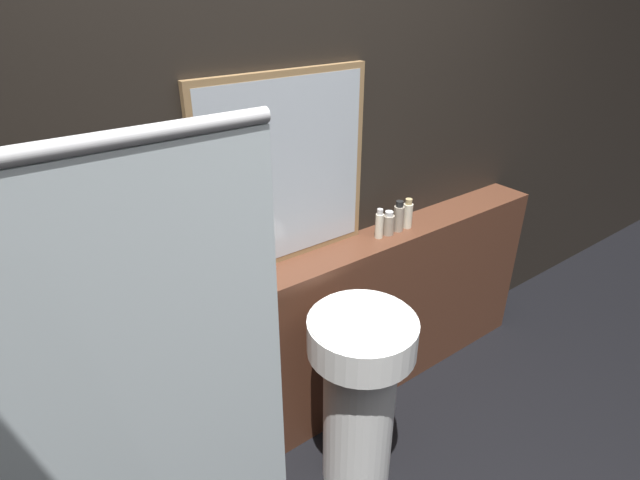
{
  "coord_description": "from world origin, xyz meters",
  "views": [
    {
      "loc": [
        -1.12,
        -0.21,
        1.97
      ],
      "look_at": [
        -0.09,
        1.18,
        1.07
      ],
      "focal_mm": 28.0,
      "sensor_mm": 36.0,
      "label": 1
    }
  ],
  "objects": [
    {
      "name": "vanity_counter",
      "position": [
        0.0,
        1.29,
        0.45
      ],
      "size": [
        2.72,
        0.22,
        0.91
      ],
      "color": "#512D1E",
      "rests_on": "ground_plane"
    },
    {
      "name": "lotion_bottle",
      "position": [
        0.45,
        1.29,
        0.98
      ],
      "size": [
        0.05,
        0.05,
        0.15
      ],
      "color": "gray",
      "rests_on": "vanity_counter"
    },
    {
      "name": "towel_stack",
      "position": [
        -0.62,
        1.29,
        0.96
      ],
      "size": [
        0.16,
        0.14,
        0.1
      ],
      "color": "white",
      "rests_on": "vanity_counter"
    },
    {
      "name": "pedestal_sink",
      "position": [
        -0.09,
        0.91,
        0.49
      ],
      "size": [
        0.42,
        0.42,
        0.85
      ],
      "color": "white",
      "rests_on": "ground_plane"
    },
    {
      "name": "shampoo_bottle",
      "position": [
        0.33,
        1.29,
        0.97
      ],
      "size": [
        0.04,
        0.04,
        0.14
      ],
      "color": "beige",
      "rests_on": "vanity_counter"
    },
    {
      "name": "mirror",
      "position": [
        -0.12,
        1.38,
        1.3
      ],
      "size": [
        0.77,
        0.03,
        0.78
      ],
      "color": "#937047",
      "rests_on": "vanity_counter"
    },
    {
      "name": "wall_back",
      "position": [
        0.0,
        1.43,
        1.25
      ],
      "size": [
        8.0,
        0.06,
        2.5
      ],
      "color": "black",
      "rests_on": "ground_plane"
    },
    {
      "name": "body_wash_bottle",
      "position": [
        0.51,
        1.29,
        0.98
      ],
      "size": [
        0.05,
        0.05,
        0.15
      ],
      "color": "beige",
      "rests_on": "vanity_counter"
    },
    {
      "name": "conditioner_bottle",
      "position": [
        0.39,
        1.29,
        0.96
      ],
      "size": [
        0.05,
        0.05,
        0.12
      ],
      "color": "gray",
      "rests_on": "vanity_counter"
    }
  ]
}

